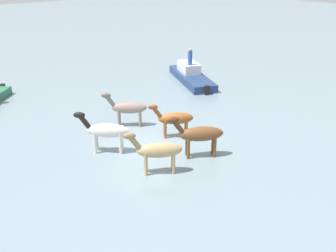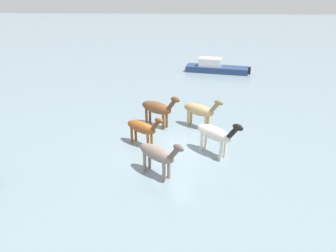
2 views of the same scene
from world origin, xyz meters
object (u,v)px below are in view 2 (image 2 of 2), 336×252
(horse_dark_mare, at_px, (200,110))
(horse_gray_outer, at_px, (142,128))
(horse_dun_straggler, at_px, (158,108))
(boat_motor_center, at_px, (216,68))
(horse_pinto_flank, at_px, (158,154))
(horse_rear_stallion, at_px, (216,134))

(horse_dark_mare, bearing_deg, horse_gray_outer, -107.53)
(horse_dun_straggler, xyz_separation_m, boat_motor_center, (-11.73, 4.21, -0.75))
(horse_gray_outer, xyz_separation_m, horse_dark_mare, (-2.21, 2.83, 0.06))
(horse_gray_outer, height_order, horse_dun_straggler, horse_dun_straggler)
(horse_pinto_flank, relative_size, boat_motor_center, 0.36)
(horse_rear_stallion, bearing_deg, horse_gray_outer, -147.83)
(horse_rear_stallion, distance_m, horse_pinto_flank, 3.08)
(horse_pinto_flank, distance_m, horse_gray_outer, 2.73)
(horse_gray_outer, bearing_deg, boat_motor_center, 105.41)
(boat_motor_center, bearing_deg, horse_dun_straggler, 81.64)
(horse_gray_outer, bearing_deg, horse_rear_stallion, 22.27)
(horse_dark_mare, height_order, horse_dun_straggler, horse_dun_straggler)
(horse_rear_stallion, xyz_separation_m, horse_pinto_flank, (1.85, -2.46, -0.05))
(horse_pinto_flank, xyz_separation_m, horse_gray_outer, (-2.57, -0.94, -0.05))
(horse_dun_straggler, bearing_deg, horse_pinto_flank, -52.37)
(horse_gray_outer, relative_size, boat_motor_center, 0.36)
(horse_dun_straggler, height_order, boat_motor_center, horse_dun_straggler)
(horse_pinto_flank, distance_m, boat_motor_center, 17.02)
(horse_rear_stallion, height_order, boat_motor_center, horse_rear_stallion)
(horse_pinto_flank, relative_size, horse_dark_mare, 0.95)
(horse_dun_straggler, bearing_deg, horse_rear_stallion, -13.33)
(horse_pinto_flank, bearing_deg, horse_dun_straggler, 133.97)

